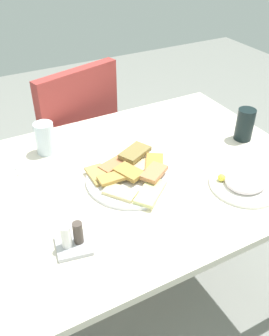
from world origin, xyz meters
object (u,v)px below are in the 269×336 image
object	(u,v)px
dining_chair	(69,142)
salad_plate_greens	(245,182)
dining_table	(136,190)
condiment_caddy	(73,240)
soda_can	(245,125)
pide_platter	(132,176)
drinking_glass	(45,138)

from	to	relation	value
dining_chair	salad_plate_greens	distance (m)	0.94
dining_table	condiment_caddy	world-z (taller)	condiment_caddy
dining_chair	soda_can	distance (m)	0.85
dining_table	condiment_caddy	bearing A→B (deg)	-144.91
salad_plate_greens	soda_can	distance (m)	0.30
soda_can	condiment_caddy	xyz separation A→B (m)	(-0.76, -0.21, -0.04)
pide_platter	salad_plate_greens	bearing A→B (deg)	-33.73
drinking_glass	condiment_caddy	world-z (taller)	drinking_glass
dining_table	pide_platter	world-z (taller)	pide_platter
pide_platter	salad_plate_greens	size ratio (longest dim) A/B	1.38
dining_table	drinking_glass	xyz separation A→B (m)	(-0.23, 0.26, 0.14)
dining_table	salad_plate_greens	distance (m)	0.36
condiment_caddy	salad_plate_greens	bearing A→B (deg)	-1.49
dining_table	pide_platter	distance (m)	0.10
dining_chair	soda_can	xyz separation A→B (m)	(0.49, -0.63, 0.28)
pide_platter	dining_chair	bearing A→B (deg)	90.17
pide_platter	soda_can	distance (m)	0.49
soda_can	drinking_glass	world-z (taller)	soda_can
soda_can	drinking_glass	size ratio (longest dim) A/B	1.05
dining_table	condiment_caddy	distance (m)	0.38
dining_table	soda_can	bearing A→B (deg)	-0.24
soda_can	dining_chair	bearing A→B (deg)	127.99
pide_platter	soda_can	size ratio (longest dim) A/B	2.55
dining_table	soda_can	size ratio (longest dim) A/B	9.40
pide_platter	drinking_glass	distance (m)	0.35
soda_can	condiment_caddy	world-z (taller)	soda_can
dining_chair	drinking_glass	bearing A→B (deg)	-117.50
dining_table	salad_plate_greens	world-z (taller)	salad_plate_greens
salad_plate_greens	condiment_caddy	size ratio (longest dim) A/B	2.14
condiment_caddy	pide_platter	bearing A→B (deg)	34.50
drinking_glass	dining_chair	bearing A→B (deg)	62.50
pide_platter	condiment_caddy	distance (m)	0.33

